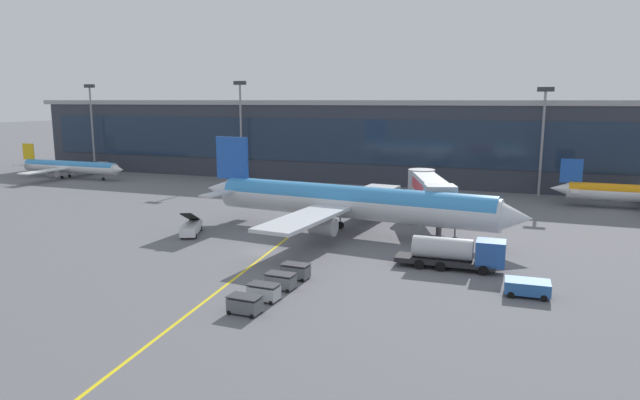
% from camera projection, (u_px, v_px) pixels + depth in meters
% --- Properties ---
extents(ground_plane, '(700.00, 700.00, 0.00)m').
position_uv_depth(ground_plane, '(261.00, 252.00, 62.95)').
color(ground_plane, slate).
extents(apron_lead_in_line, '(8.59, 79.60, 0.01)m').
position_uv_depth(apron_lead_in_line, '(274.00, 248.00, 64.54)').
color(apron_lead_in_line, yellow).
rests_on(apron_lead_in_line, ground_plane).
extents(terminal_building, '(202.07, 20.26, 16.85)m').
position_uv_depth(terminal_building, '(465.00, 142.00, 113.73)').
color(terminal_building, '#2D333D').
rests_on(terminal_building, ground_plane).
extents(main_airliner, '(44.47, 35.37, 11.85)m').
position_uv_depth(main_airliner, '(349.00, 202.00, 70.91)').
color(main_airliner, silver).
rests_on(main_airliner, ground_plane).
extents(jet_bridge, '(9.01, 18.07, 6.83)m').
position_uv_depth(jet_bridge, '(429.00, 188.00, 75.56)').
color(jet_bridge, '#B2B7BC').
rests_on(jet_bridge, ground_plane).
extents(fuel_tanker, '(10.85, 2.89, 3.25)m').
position_uv_depth(fuel_tanker, '(457.00, 253.00, 56.12)').
color(fuel_tanker, '#232326').
rests_on(fuel_tanker, ground_plane).
extents(belt_loader, '(4.15, 6.85, 3.49)m').
position_uv_depth(belt_loader, '(191.00, 227.00, 70.83)').
color(belt_loader, white).
rests_on(belt_loader, ground_plane).
extents(pushback_tug, '(3.88, 2.43, 1.40)m').
position_uv_depth(pushback_tug, '(528.00, 287.00, 48.58)').
color(pushback_tug, '#285B9E').
rests_on(pushback_tug, ground_plane).
extents(baggage_cart_0, '(2.70, 1.70, 1.48)m').
position_uv_depth(baggage_cart_0, '(245.00, 304.00, 44.59)').
color(baggage_cart_0, '#595B60').
rests_on(baggage_cart_0, ground_plane).
extents(baggage_cart_1, '(2.70, 1.70, 1.48)m').
position_uv_depth(baggage_cart_1, '(264.00, 292.00, 47.50)').
color(baggage_cart_1, '#B2B7BC').
rests_on(baggage_cart_1, ground_plane).
extents(baggage_cart_2, '(2.70, 1.70, 1.48)m').
position_uv_depth(baggage_cart_2, '(281.00, 281.00, 50.41)').
color(baggage_cart_2, '#595B60').
rests_on(baggage_cart_2, ground_plane).
extents(baggage_cart_3, '(2.70, 1.70, 1.48)m').
position_uv_depth(baggage_cart_3, '(296.00, 271.00, 53.32)').
color(baggage_cart_3, '#595B60').
rests_on(baggage_cart_3, ground_plane).
extents(commuter_jet_far, '(28.92, 22.96, 7.30)m').
position_uv_depth(commuter_jet_far, '(70.00, 167.00, 121.56)').
color(commuter_jet_far, white).
rests_on(commuter_jet_far, ground_plane).
extents(apron_light_mast_0, '(2.80, 0.50, 19.11)m').
position_uv_depth(apron_light_mast_0, '(543.00, 132.00, 97.20)').
color(apron_light_mast_0, gray).
rests_on(apron_light_mast_0, ground_plane).
extents(apron_light_mast_1, '(2.80, 0.50, 20.81)m').
position_uv_depth(apron_light_mast_1, '(241.00, 122.00, 117.58)').
color(apron_light_mast_1, gray).
rests_on(apron_light_mast_1, ground_plane).
extents(apron_light_mast_2, '(2.80, 0.50, 20.51)m').
position_uv_depth(apron_light_mast_2, '(92.00, 120.00, 131.30)').
color(apron_light_mast_2, gray).
rests_on(apron_light_mast_2, ground_plane).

